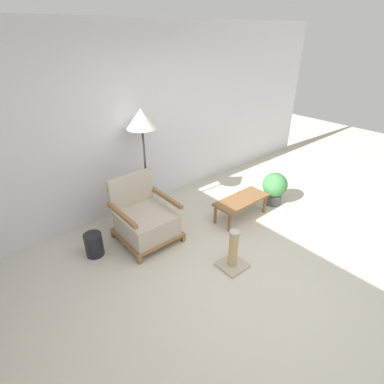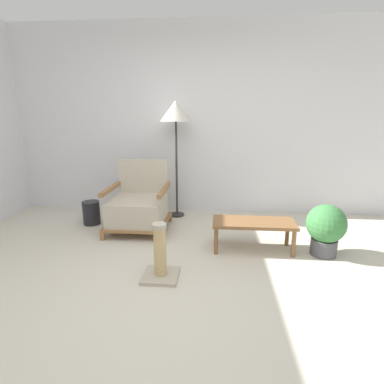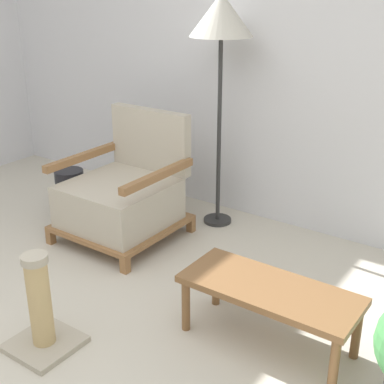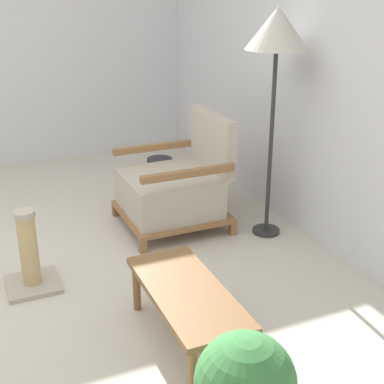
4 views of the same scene
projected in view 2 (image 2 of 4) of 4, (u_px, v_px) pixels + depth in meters
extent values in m
plane|color=beige|center=(167.00, 301.00, 2.38)|extent=(14.00, 14.00, 0.00)
cube|color=silver|center=(192.00, 121.00, 4.34)|extent=(8.00, 0.06, 2.70)
cube|color=olive|center=(103.00, 236.00, 3.53)|extent=(0.05, 0.05, 0.10)
cube|color=olive|center=(160.00, 238.00, 3.47)|extent=(0.05, 0.05, 0.10)
cube|color=olive|center=(122.00, 216.00, 4.21)|extent=(0.05, 0.05, 0.10)
cube|color=olive|center=(170.00, 218.00, 4.15)|extent=(0.05, 0.05, 0.10)
cube|color=olive|center=(139.00, 221.00, 3.82)|extent=(0.74, 0.76, 0.03)
cube|color=#BCB29E|center=(138.00, 210.00, 3.76)|extent=(0.66, 0.66, 0.29)
cube|color=#BCB29E|center=(144.00, 176.00, 4.02)|extent=(0.66, 0.08, 0.44)
cube|color=olive|center=(111.00, 189.00, 3.75)|extent=(0.05, 0.70, 0.05)
cube|color=olive|center=(164.00, 190.00, 3.69)|extent=(0.05, 0.70, 0.05)
cylinder|color=#2D2D2D|center=(177.00, 215.00, 4.40)|extent=(0.21, 0.21, 0.03)
cylinder|color=#2D2D2D|center=(177.00, 169.00, 4.23)|extent=(0.03, 0.03, 1.33)
cone|color=beige|center=(176.00, 111.00, 4.03)|extent=(0.43, 0.43, 0.28)
cube|color=brown|center=(254.00, 223.00, 3.21)|extent=(0.88, 0.37, 0.04)
cylinder|color=brown|center=(216.00, 241.00, 3.15)|extent=(0.04, 0.04, 0.29)
cylinder|color=brown|center=(294.00, 244.00, 3.08)|extent=(0.04, 0.04, 0.29)
cylinder|color=brown|center=(216.00, 231.00, 3.43)|extent=(0.04, 0.04, 0.29)
cylinder|color=brown|center=(287.00, 233.00, 3.36)|extent=(0.04, 0.04, 0.29)
cylinder|color=black|center=(91.00, 213.00, 4.03)|extent=(0.23, 0.23, 0.31)
cylinder|color=#4C4C51|center=(323.00, 247.00, 3.14)|extent=(0.26, 0.26, 0.18)
sphere|color=#3D7F42|center=(326.00, 224.00, 3.08)|extent=(0.40, 0.40, 0.40)
cube|color=#B2A893|center=(161.00, 276.00, 2.72)|extent=(0.32, 0.32, 0.03)
cylinder|color=tan|center=(160.00, 252.00, 2.66)|extent=(0.11, 0.11, 0.45)
cylinder|color=#B2A893|center=(159.00, 226.00, 2.60)|extent=(0.13, 0.13, 0.04)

